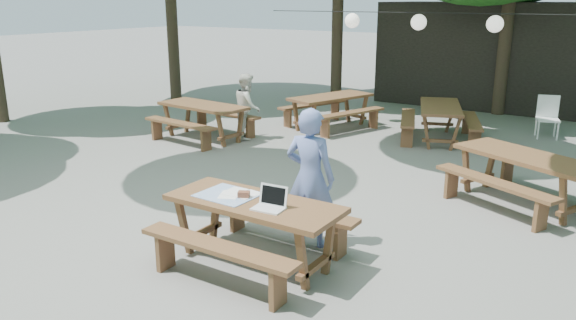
# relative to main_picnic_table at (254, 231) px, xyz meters

# --- Properties ---
(ground) EXTENTS (80.00, 80.00, 0.00)m
(ground) POSITION_rel_main_picnic_table_xyz_m (-0.70, 1.35, -0.39)
(ground) COLOR slate
(ground) RESTS_ON ground
(pavilion) EXTENTS (6.00, 3.00, 2.80)m
(pavilion) POSITION_rel_main_picnic_table_xyz_m (-0.20, 11.85, 1.01)
(pavilion) COLOR black
(pavilion) RESTS_ON ground
(main_picnic_table) EXTENTS (2.00, 1.58, 0.75)m
(main_picnic_table) POSITION_rel_main_picnic_table_xyz_m (0.00, 0.00, 0.00)
(main_picnic_table) COLOR brown
(main_picnic_table) RESTS_ON ground
(picnic_table_nw) EXTENTS (2.07, 1.76, 0.75)m
(picnic_table_nw) POSITION_rel_main_picnic_table_xyz_m (-4.36, 4.16, 0.00)
(picnic_table_nw) COLOR brown
(picnic_table_nw) RESTS_ON ground
(picnic_table_ne) EXTENTS (2.39, 2.24, 0.75)m
(picnic_table_ne) POSITION_rel_main_picnic_table_xyz_m (2.17, 3.64, 0.00)
(picnic_table_ne) COLOR brown
(picnic_table_ne) RESTS_ON ground
(picnic_table_far_w) EXTENTS (2.11, 2.31, 0.75)m
(picnic_table_far_w) POSITION_rel_main_picnic_table_xyz_m (-2.60, 6.57, 0.00)
(picnic_table_far_w) COLOR brown
(picnic_table_far_w) RESTS_ON ground
(picnic_table_far_e) EXTENTS (2.14, 2.33, 0.75)m
(picnic_table_far_e) POSITION_rel_main_picnic_table_xyz_m (-0.09, 6.76, 0.00)
(picnic_table_far_e) COLOR brown
(picnic_table_far_e) RESTS_ON ground
(woman) EXTENTS (0.66, 0.47, 1.69)m
(woman) POSITION_rel_main_picnic_table_xyz_m (0.24, 0.81, 0.46)
(woman) COLOR #677ABC
(woman) RESTS_ON ground
(second_person) EXTENTS (0.82, 0.86, 1.39)m
(second_person) POSITION_rel_main_picnic_table_xyz_m (-3.61, 4.73, 0.31)
(second_person) COLOR white
(second_person) RESTS_ON ground
(plastic_chair) EXTENTS (0.55, 0.55, 0.90)m
(plastic_chair) POSITION_rel_main_picnic_table_xyz_m (1.79, 8.23, -0.13)
(plastic_chair) COLOR white
(plastic_chair) RESTS_ON ground
(laptop) EXTENTS (0.35, 0.29, 0.24)m
(laptop) POSITION_rel_main_picnic_table_xyz_m (0.28, -0.08, 0.42)
(laptop) COLOR white
(laptop) RESTS_ON main_picnic_table
(tabletop_clutter) EXTENTS (0.67, 0.57, 0.08)m
(tabletop_clutter) POSITION_rel_main_picnic_table_xyz_m (-0.32, 0.01, 0.37)
(tabletop_clutter) COLOR #3468B4
(tabletop_clutter) RESTS_ON main_picnic_table
(paper_lanterns) EXTENTS (9.00, 0.34, 0.38)m
(paper_lanterns) POSITION_rel_main_picnic_table_xyz_m (-0.89, 7.35, 2.02)
(paper_lanterns) COLOR black
(paper_lanterns) RESTS_ON ground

